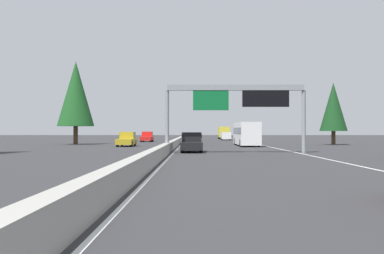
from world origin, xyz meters
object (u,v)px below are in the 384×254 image
Objects in this scene: bus_distant_a at (246,133)px; sign_gantry_overhead at (237,99)px; oncoming_near at (127,139)px; minivan_far_center at (226,136)px; sedan_distant_b at (194,137)px; sedan_near_center at (192,138)px; conifer_right_mid at (333,107)px; conifer_left_mid at (76,94)px; box_truck_mid_right at (224,132)px; oncoming_far at (147,137)px; sedan_mid_left at (192,140)px; pickup_far_left at (192,142)px.

sign_gantry_overhead is at bearing 171.52° from bus_distant_a.
minivan_far_center is at bearing 158.77° from oncoming_near.
sedan_distant_b is at bearing 3.70° from sign_gantry_overhead.
bus_distant_a is at bearing -8.48° from sign_gantry_overhead.
sedan_near_center is 27.86m from oncoming_near.
conifer_right_mid is 0.73× the size of conifer_left_mid.
oncoming_near is 0.46× the size of conifer_left_mid.
bus_distant_a is at bearing -179.71° from minivan_far_center.
conifer_right_mid is at bearing -164.38° from box_truck_mid_right.
box_truck_mid_right is at bearing -1.49° from minivan_far_center.
oncoming_far is (-27.68, 15.78, -0.70)m from box_truck_mid_right.
sign_gantry_overhead is 29.16m from sedan_mid_left.
box_truck_mid_right reaches higher than minivan_far_center.
sedan_distant_b is at bearing 9.62° from bus_distant_a.
minivan_far_center is at bearing 0.29° from bus_distant_a.
oncoming_far is 0.63× the size of conifer_right_mid.
oncoming_far is 20.37m from conifer_left_mid.
minivan_far_center is at bearing 21.78° from conifer_right_mid.
bus_distant_a reaches higher than box_truck_mid_right.
sedan_mid_left is at bearing 179.71° from sedan_distant_b.
oncoming_near is at bearing 103.11° from conifer_right_mid.
sedan_distant_b is 20.01m from oncoming_far.
minivan_far_center is at bearing -28.36° from sedan_near_center.
conifer_right_mid reaches higher than sedan_distant_b.
oncoming_far is (15.51, 8.39, 0.23)m from sedan_mid_left.
conifer_left_mid is (6.46, 24.44, 5.75)m from bus_distant_a.
pickup_far_left is at bearing 27.53° from oncoming_near.
sign_gantry_overhead reaches higher than oncoming_near.
pickup_far_left is 42.96m from sedan_near_center.
conifer_right_mid is at bearing -98.68° from sedan_mid_left.
oncoming_near is at bearing 158.77° from minivan_far_center.
oncoming_near reaches higher than sedan_near_center.
conifer_left_mid reaches higher than oncoming_near.
oncoming_far is at bearing 98.80° from sedan_near_center.
sign_gantry_overhead reaches higher than minivan_far_center.
sedan_distant_b is 39.87m from conifer_left_mid.
conifer_right_mid is 37.62m from conifer_left_mid.
sedan_mid_left is at bearing 81.32° from conifer_right_mid.
bus_distant_a is (-8.11, -7.24, 1.03)m from sedan_mid_left.
sedan_distant_b is 0.36× the size of conifer_left_mid.
sedan_near_center is at bearing 98.80° from oncoming_far.
oncoming_near is 29.91m from conifer_right_mid.
conifer_left_mid reaches higher than oncoming_far.
sedan_near_center is 1.00× the size of sedan_distant_b.
pickup_far_left is 18.46m from oncoming_near.
minivan_far_center is 0.41× the size of conifer_left_mid.
sign_gantry_overhead reaches higher than sedan_distant_b.
conifer_left_mid is at bearing 35.15° from pickup_far_left.
oncoming_far is (-14.62, 15.44, -0.04)m from minivan_far_center.
pickup_far_left is at bearing 173.97° from box_truck_mid_right.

